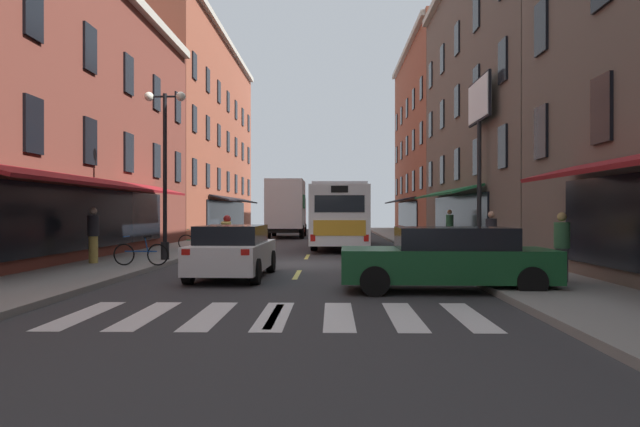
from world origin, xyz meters
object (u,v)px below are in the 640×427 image
object	(u,v)px
pedestrian_near	(93,234)
street_lamp_twin	(165,167)
motorcycle_rider	(227,243)
pedestrian_far	(491,236)
billboard_sign	(479,117)
pedestrian_mid	(450,227)
transit_bus	(341,215)
sedan_near	(448,259)
sedan_far	(233,251)
sedan_mid	(294,224)
bicycle_near	(141,254)
pedestrian_rear	(562,246)
bicycle_mid	(199,242)
box_truck	(287,209)

from	to	relation	value
pedestrian_near	street_lamp_twin	xyz separation A→B (m)	(1.89, 1.43, 2.23)
motorcycle_rider	pedestrian_far	size ratio (longest dim) A/B	1.26
billboard_sign	motorcycle_rider	bearing A→B (deg)	-156.32
pedestrian_mid	transit_bus	bearing A→B (deg)	9.09
sedan_near	sedan_far	distance (m)	5.80
sedan_near	pedestrian_far	distance (m)	6.64
billboard_sign	pedestrian_near	distance (m)	15.54
billboard_sign	sedan_near	xyz separation A→B (m)	(-3.48, -11.10, -4.95)
transit_bus	sedan_mid	bearing A→B (deg)	100.07
sedan_mid	pedestrian_far	world-z (taller)	pedestrian_far
sedan_mid	street_lamp_twin	distance (m)	31.38
sedan_far	street_lamp_twin	size ratio (longest dim) A/B	0.76
sedan_far	bicycle_near	bearing A→B (deg)	147.07
transit_bus	bicycle_near	size ratio (longest dim) A/B	6.56
bicycle_near	pedestrian_rear	world-z (taller)	pedestrian_rear
sedan_near	pedestrian_near	bearing A→B (deg)	152.40
sedan_mid	pedestrian_near	distance (m)	32.89
sedan_near	pedestrian_rear	distance (m)	2.86
billboard_sign	transit_bus	size ratio (longest dim) A/B	0.63
sedan_far	motorcycle_rider	size ratio (longest dim) A/B	2.10
pedestrian_rear	pedestrian_near	bearing A→B (deg)	149.58
transit_bus	pedestrian_rear	size ratio (longest dim) A/B	6.93
motorcycle_rider	pedestrian_near	xyz separation A→B (m)	(-4.01, -1.52, 0.37)
sedan_mid	bicycle_mid	size ratio (longest dim) A/B	2.82
motorcycle_rider	billboard_sign	bearing A→B (deg)	23.68
transit_bus	sedan_near	size ratio (longest dim) A/B	2.40
motorcycle_rider	bicycle_near	distance (m)	3.22
sedan_mid	sedan_far	size ratio (longest dim) A/B	1.10
transit_bus	motorcycle_rider	xyz separation A→B (m)	(-4.04, -9.59, -0.90)
billboard_sign	bicycle_mid	bearing A→B (deg)	177.13
bicycle_near	pedestrian_far	xyz separation A→B (m)	(11.03, 1.56, 0.48)
sedan_near	sedan_mid	size ratio (longest dim) A/B	0.98
bicycle_near	pedestrian_mid	size ratio (longest dim) A/B	0.99
pedestrian_near	sedan_near	bearing A→B (deg)	119.81
box_truck	sedan_mid	size ratio (longest dim) A/B	1.42
pedestrian_far	street_lamp_twin	world-z (taller)	street_lamp_twin
pedestrian_near	billboard_sign	bearing A→B (deg)	170.26
motorcycle_rider	pedestrian_near	bearing A→B (deg)	-159.19
billboard_sign	street_lamp_twin	size ratio (longest dim) A/B	1.24
motorcycle_rider	street_lamp_twin	bearing A→B (deg)	-177.50
sedan_far	pedestrian_mid	bearing A→B (deg)	56.78
motorcycle_rider	pedestrian_rear	xyz separation A→B (m)	(8.97, -6.24, 0.26)
transit_bus	pedestrian_rear	xyz separation A→B (m)	(4.93, -15.83, -0.64)
box_truck	bicycle_near	size ratio (longest dim) A/B	3.97
transit_bus	pedestrian_mid	bearing A→B (deg)	-13.16
pedestrian_far	sedan_near	bearing A→B (deg)	-58.23
transit_bus	bicycle_near	xyz separation A→B (m)	(-6.25, -11.92, -1.11)
billboard_sign	pedestrian_rear	size ratio (longest dim) A/B	4.39
box_truck	sedan_far	bearing A→B (deg)	-88.94
billboard_sign	street_lamp_twin	bearing A→B (deg)	-159.82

